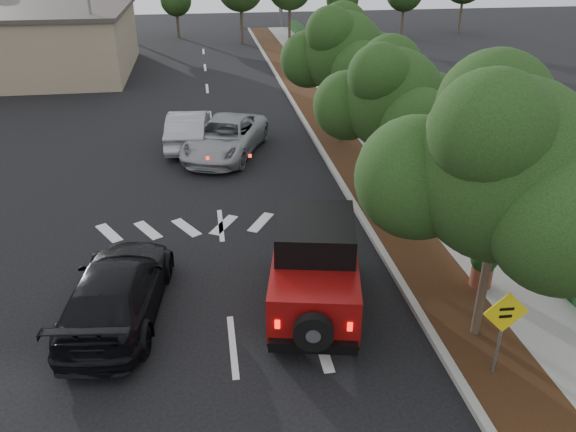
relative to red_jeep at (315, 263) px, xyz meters
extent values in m
plane|color=black|center=(-2.16, -1.37, -1.18)|extent=(120.00, 120.00, 0.00)
cube|color=#9E9B93|center=(2.44, 10.63, -1.11)|extent=(0.20, 70.00, 0.15)
cube|color=black|center=(3.44, 10.63, -1.12)|extent=(1.80, 70.00, 0.12)
cube|color=gray|center=(5.34, 10.63, -1.12)|extent=(2.00, 70.00, 0.12)
cube|color=black|center=(6.74, 10.63, -0.78)|extent=(0.80, 70.00, 0.80)
cylinder|color=black|center=(-0.61, 1.34, -0.74)|extent=(0.49, 0.94, 0.89)
cylinder|color=black|center=(1.09, 0.98, -0.74)|extent=(0.49, 0.94, 0.89)
cylinder|color=black|center=(-1.18, -1.40, -0.74)|extent=(0.49, 0.94, 0.89)
cylinder|color=black|center=(0.52, -1.76, -0.74)|extent=(0.49, 0.94, 0.89)
cube|color=maroon|center=(-0.04, -0.21, -0.12)|extent=(2.81, 4.45, 1.11)
cube|color=black|center=(0.02, 0.12, 0.79)|extent=(2.27, 2.60, 0.71)
cube|color=maroon|center=(0.28, 1.32, -0.21)|extent=(1.96, 1.49, 0.91)
cube|color=black|center=(-0.49, -2.32, -0.63)|extent=(1.91, 0.59, 0.25)
cylinder|color=black|center=(-0.52, -2.47, -0.12)|extent=(0.88, 0.41, 0.85)
cube|color=#FF190C|center=(-1.22, -2.09, -0.12)|extent=(0.12, 0.07, 0.20)
cube|color=#FF190C|center=(0.27, -2.41, -0.12)|extent=(0.12, 0.07, 0.20)
imported|color=#95989C|center=(-1.62, 11.13, -0.42)|extent=(4.35, 6.02, 1.52)
imported|color=black|center=(-4.80, 0.22, -0.44)|extent=(2.69, 5.35, 1.49)
imported|color=#97989E|center=(-3.16, 12.54, -0.41)|extent=(2.02, 4.82, 1.55)
imported|color=#9EA0A5|center=(-12.87, 23.49, -0.52)|extent=(3.94, 1.74, 1.32)
cylinder|color=slate|center=(3.24, -3.15, -0.14)|extent=(0.07, 0.07, 1.87)
cube|color=yellow|center=(3.24, -3.18, 0.48)|extent=(0.96, 0.07, 0.96)
cube|color=black|center=(3.24, -3.20, 0.57)|extent=(0.30, 0.02, 0.07)
cube|color=black|center=(3.24, -3.20, 0.39)|extent=(0.27, 0.02, 0.07)
cylinder|color=brown|center=(4.44, -0.05, -0.78)|extent=(0.59, 0.59, 0.56)
sphere|color=black|center=(4.44, -0.05, -0.26)|extent=(0.70, 0.70, 0.70)
imported|color=black|center=(4.44, -0.05, -0.18)|extent=(0.62, 0.54, 0.66)
camera|label=1|loc=(-2.44, -11.52, 7.24)|focal=35.00mm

